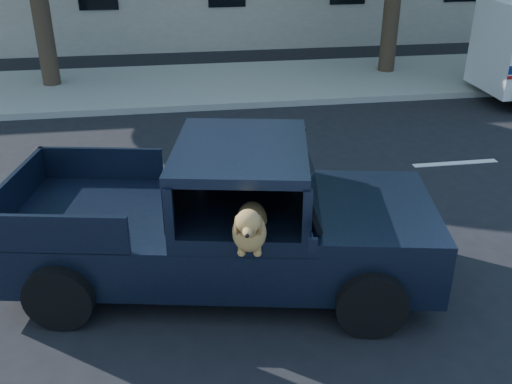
% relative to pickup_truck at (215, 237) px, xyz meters
% --- Properties ---
extents(ground, '(120.00, 120.00, 0.00)m').
position_rel_pickup_truck_xyz_m(ground, '(0.65, -0.46, -0.60)').
color(ground, black).
rests_on(ground, ground).
extents(far_sidewalk, '(60.00, 4.00, 0.15)m').
position_rel_pickup_truck_xyz_m(far_sidewalk, '(0.65, 8.74, -0.52)').
color(far_sidewalk, gray).
rests_on(far_sidewalk, ground).
extents(lane_stripes, '(21.60, 0.14, 0.01)m').
position_rel_pickup_truck_xyz_m(lane_stripes, '(2.65, 2.94, -0.59)').
color(lane_stripes, silver).
rests_on(lane_stripes, ground).
extents(pickup_truck, '(5.24, 2.99, 1.77)m').
position_rel_pickup_truck_xyz_m(pickup_truck, '(0.00, 0.00, 0.00)').
color(pickup_truck, black).
rests_on(pickup_truck, ground).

